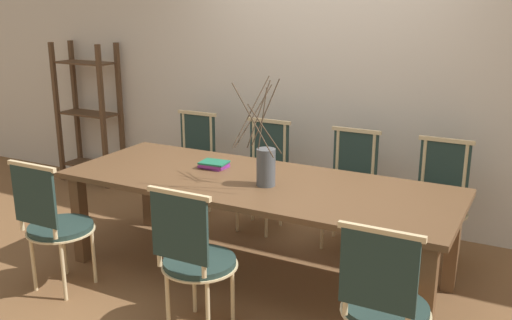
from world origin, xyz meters
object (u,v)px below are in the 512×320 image
object	(u,v)px
dining_table	(256,191)
shelving_rack	(89,114)
chair_far_center	(349,185)
chair_near_center	(383,302)
vase_centerpiece	(266,165)
book_stack	(214,164)

from	to	relation	value
dining_table	shelving_rack	world-z (taller)	shelving_rack
dining_table	chair_far_center	xyz separation A→B (m)	(0.41, 0.85, -0.14)
chair_near_center	vase_centerpiece	distance (m)	1.37
vase_centerpiece	book_stack	xyz separation A→B (m)	(-0.54, 0.19, -0.12)
chair_far_center	shelving_rack	world-z (taller)	shelving_rack
chair_far_center	book_stack	distance (m)	1.13
book_stack	dining_table	bearing A→B (deg)	-16.62
dining_table	book_stack	world-z (taller)	book_stack
dining_table	chair_near_center	size ratio (longest dim) A/B	2.95
book_stack	shelving_rack	bearing A→B (deg)	155.32
dining_table	book_stack	xyz separation A→B (m)	(-0.43, 0.13, 0.10)
dining_table	shelving_rack	bearing A→B (deg)	156.55
vase_centerpiece	shelving_rack	size ratio (longest dim) A/B	0.47
chair_near_center	chair_far_center	distance (m)	1.85
chair_near_center	shelving_rack	xyz separation A→B (m)	(-3.85, 2.01, 0.25)
chair_near_center	shelving_rack	world-z (taller)	shelving_rack
chair_near_center	chair_far_center	size ratio (longest dim) A/B	1.00
shelving_rack	dining_table	bearing A→B (deg)	-23.45
chair_near_center	book_stack	xyz separation A→B (m)	(-1.60, 0.97, 0.25)
vase_centerpiece	shelving_rack	xyz separation A→B (m)	(-2.79, 1.23, -0.12)
dining_table	chair_far_center	bearing A→B (deg)	64.24
dining_table	chair_near_center	distance (m)	1.45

